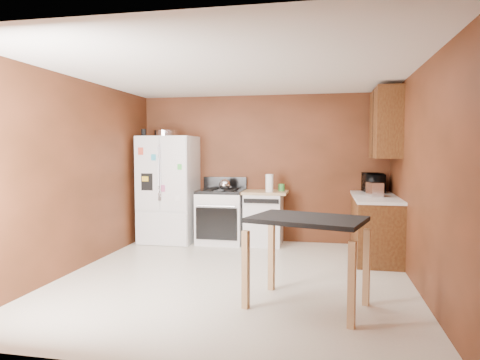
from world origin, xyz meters
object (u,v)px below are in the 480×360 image
(pen_cup, at_px, (144,133))
(kettle, at_px, (225,185))
(roasting_pan, at_px, (166,133))
(refrigerator, at_px, (169,189))
(island, at_px, (307,232))
(paper_towel, at_px, (269,183))
(microwave, at_px, (373,183))
(toaster, at_px, (375,189))
(dishwasher, at_px, (264,217))
(green_canister, at_px, (281,187))
(gas_range, at_px, (221,216))

(pen_cup, relative_size, kettle, 0.66)
(roasting_pan, xyz_separation_m, pen_cup, (-0.33, -0.16, 0.01))
(refrigerator, bearing_deg, island, -47.23)
(paper_towel, distance_m, microwave, 1.65)
(kettle, relative_size, island, 0.15)
(roasting_pan, bearing_deg, toaster, -9.15)
(kettle, xyz_separation_m, toaster, (2.34, -0.48, 0.01))
(toaster, height_order, island, toaster)
(pen_cup, bearing_deg, island, -41.79)
(roasting_pan, bearing_deg, dishwasher, 1.16)
(green_canister, relative_size, dishwasher, 0.13)
(paper_towel, height_order, refrigerator, refrigerator)
(green_canister, xyz_separation_m, refrigerator, (-1.91, -0.17, -0.05))
(paper_towel, bearing_deg, roasting_pan, 176.77)
(paper_towel, xyz_separation_m, refrigerator, (-1.74, 0.05, -0.13))
(gas_range, xyz_separation_m, island, (1.54, -2.71, 0.29))
(pen_cup, relative_size, microwave, 0.25)
(pen_cup, height_order, island, pen_cup)
(toaster, distance_m, island, 2.34)
(microwave, xyz_separation_m, dishwasher, (-1.74, -0.08, -0.58))
(roasting_pan, distance_m, gas_range, 1.69)
(pen_cup, xyz_separation_m, kettle, (1.38, 0.10, -0.87))
(kettle, height_order, toaster, toaster)
(paper_towel, bearing_deg, green_canister, 52.52)
(kettle, height_order, refrigerator, refrigerator)
(microwave, distance_m, gas_range, 2.53)
(pen_cup, xyz_separation_m, island, (2.84, -2.54, -1.11))
(green_canister, relative_size, gas_range, 0.11)
(microwave, distance_m, island, 2.98)
(microwave, height_order, gas_range, microwave)
(pen_cup, bearing_deg, paper_towel, 1.62)
(green_canister, distance_m, island, 2.89)
(toaster, relative_size, island, 0.22)
(dishwasher, height_order, island, island)
(green_canister, bearing_deg, refrigerator, -174.78)
(roasting_pan, distance_m, kettle, 1.35)
(refrigerator, distance_m, gas_range, 1.01)
(dishwasher, bearing_deg, refrigerator, -177.01)
(pen_cup, distance_m, dishwasher, 2.47)
(microwave, xyz_separation_m, island, (-0.92, -2.82, -0.28))
(refrigerator, bearing_deg, paper_towel, -1.66)
(paper_towel, bearing_deg, gas_range, 172.38)
(refrigerator, bearing_deg, microwave, 2.77)
(green_canister, height_order, gas_range, gas_range)
(kettle, distance_m, green_canister, 0.94)
(paper_towel, relative_size, refrigerator, 0.16)
(kettle, xyz_separation_m, refrigerator, (-0.99, 0.01, -0.09))
(kettle, bearing_deg, gas_range, 137.95)
(green_canister, bearing_deg, gas_range, -173.51)
(pen_cup, height_order, refrigerator, pen_cup)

